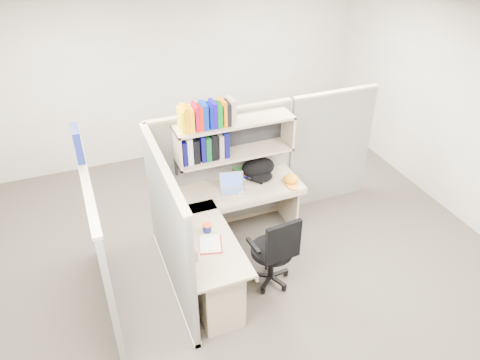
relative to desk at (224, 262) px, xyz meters
name	(u,v)px	position (x,y,z in m)	size (l,w,h in m)	color
ground	(248,265)	(0.41, 0.29, -0.44)	(6.00, 6.00, 0.00)	#36312A
room_shell	(250,146)	(0.41, 0.29, 1.18)	(6.00, 6.00, 6.00)	#A5A195
cubicle	(204,189)	(0.04, 0.74, 0.47)	(3.79, 1.84, 1.95)	#5F5E5A
desk	(224,262)	(0.00, 0.00, 0.00)	(1.74, 1.75, 0.73)	tan
laptop	(233,184)	(0.42, 0.82, 0.39)	(0.28, 0.28, 0.20)	silver
backpack	(260,170)	(0.83, 0.96, 0.42)	(0.42, 0.33, 0.25)	black
orange_cap	(291,179)	(1.15, 0.74, 0.34)	(0.19, 0.21, 0.10)	orange
snack_canister	(207,228)	(-0.10, 0.21, 0.34)	(0.09, 0.09, 0.09)	#0F1359
tissue_box	(189,253)	(-0.40, -0.15, 0.39)	(0.12, 0.12, 0.19)	#9D7559
mouse	(241,192)	(0.49, 0.74, 0.31)	(0.10, 0.07, 0.04)	#7C9BB0
paper_cup	(228,182)	(0.41, 0.96, 0.34)	(0.07, 0.07, 0.10)	white
book_stack	(239,173)	(0.61, 1.09, 0.34)	(0.16, 0.22, 0.10)	gray
loose_paper	(210,243)	(-0.14, 0.01, 0.29)	(0.21, 0.28, 0.00)	silver
task_chair	(273,261)	(0.55, -0.09, -0.09)	(0.52, 0.49, 0.98)	black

